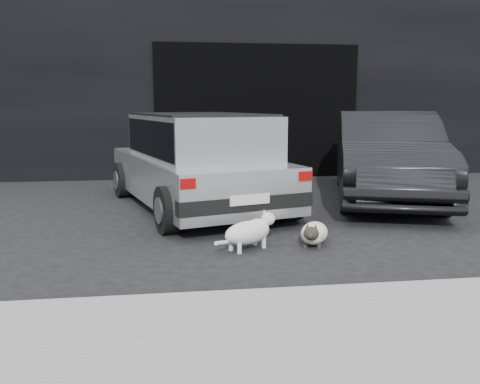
{
  "coord_description": "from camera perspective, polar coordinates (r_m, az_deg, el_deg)",
  "views": [
    {
      "loc": [
        -0.72,
        -5.96,
        1.45
      ],
      "look_at": [
        0.03,
        -0.55,
        0.5
      ],
      "focal_mm": 38.0,
      "sensor_mm": 36.0,
      "label": 1
    }
  ],
  "objects": [
    {
      "name": "silver_hatchback",
      "position": [
        7.07,
        -4.8,
        3.91
      ],
      "size": [
        2.56,
        3.91,
        1.33
      ],
      "rotation": [
        0.0,
        0.0,
        0.28
      ],
      "color": "#B6B8BB",
      "rests_on": "ground"
    },
    {
      "name": "cat_siamese",
      "position": [
        5.35,
        8.28,
        -4.59
      ],
      "size": [
        0.47,
        0.78,
        0.28
      ],
      "rotation": [
        0.0,
        0.0,
        2.75
      ],
      "color": "beige",
      "rests_on": "ground"
    },
    {
      "name": "building_facade",
      "position": [
        12.13,
        0.3,
        14.81
      ],
      "size": [
        34.0,
        4.0,
        5.0
      ],
      "primitive_type": "cube",
      "color": "black",
      "rests_on": "ground"
    },
    {
      "name": "curb",
      "position": [
        4.03,
        18.32,
        -10.91
      ],
      "size": [
        18.0,
        0.25,
        0.12
      ],
      "primitive_type": "cube",
      "color": "gray",
      "rests_on": "ground"
    },
    {
      "name": "garage_opening",
      "position": [
        10.1,
        1.94,
        8.98
      ],
      "size": [
        4.0,
        0.1,
        2.6
      ],
      "primitive_type": "cube",
      "color": "black",
      "rests_on": "ground"
    },
    {
      "name": "cat_white",
      "position": [
        5.16,
        1.19,
        -4.41
      ],
      "size": [
        0.7,
        0.53,
        0.38
      ],
      "rotation": [
        0.0,
        0.0,
        -1.03
      ],
      "color": "silver",
      "rests_on": "ground"
    },
    {
      "name": "ground",
      "position": [
        6.18,
        -0.97,
        -3.74
      ],
      "size": [
        80.0,
        80.0,
        0.0
      ],
      "primitive_type": "plane",
      "color": "black",
      "rests_on": "ground"
    },
    {
      "name": "second_car",
      "position": [
        8.11,
        16.13,
        3.93
      ],
      "size": [
        2.58,
        4.31,
        1.34
      ],
      "primitive_type": "imported",
      "rotation": [
        0.0,
        0.0,
        -0.3
      ],
      "color": "black",
      "rests_on": "ground"
    }
  ]
}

